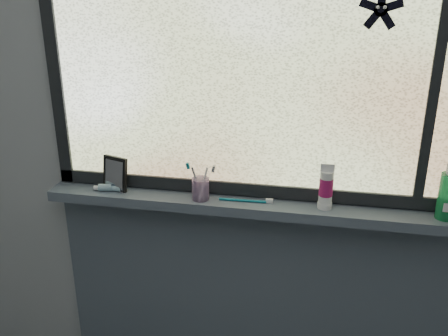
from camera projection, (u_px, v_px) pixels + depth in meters
wall_back at (256, 138)px, 1.88m from camera, size 3.00×0.01×2.50m
windowsill at (252, 206)px, 1.90m from camera, size 1.62×0.14×0.04m
sill_apron at (251, 307)px, 2.14m from camera, size 1.62×0.02×0.98m
window_pane at (257, 64)px, 1.76m from camera, size 1.50×0.01×1.00m
frame_bottom at (254, 189)px, 1.93m from camera, size 1.60×0.03×0.05m
frame_left at (54, 58)px, 1.89m from camera, size 0.05×0.03×1.10m
frame_mullion at (437, 70)px, 1.64m from camera, size 0.03×0.03×1.00m
starfish_sticker at (381, 9)px, 1.60m from camera, size 0.15×0.02×0.15m
vanity_mirror at (115, 174)px, 1.97m from camera, size 0.12×0.09×0.14m
toothpaste_tube at (109, 188)px, 1.98m from camera, size 0.16×0.05×0.03m
toothbrush_cup at (201, 189)px, 1.90m from camera, size 0.08×0.08×0.09m
toothbrush_lying at (243, 200)px, 1.89m from camera, size 0.22×0.03×0.01m
cream_tube at (326, 185)px, 1.81m from camera, size 0.05×0.05×0.12m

